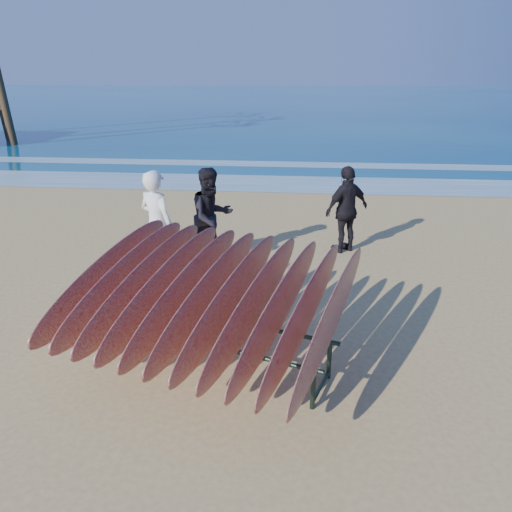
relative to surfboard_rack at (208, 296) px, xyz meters
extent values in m
plane|color=tan|center=(0.45, 0.68, -0.97)|extent=(120.00, 120.00, 0.00)
plane|color=navy|center=(0.45, 55.68, -0.96)|extent=(160.00, 160.00, 0.00)
plane|color=white|center=(0.45, 10.68, -0.96)|extent=(160.00, 160.00, 0.00)
plane|color=white|center=(0.45, 14.18, -0.96)|extent=(160.00, 160.00, 0.00)
cylinder|color=black|center=(-1.51, 0.15, -0.72)|extent=(0.06, 0.06, 0.50)
cylinder|color=black|center=(1.30, -0.77, -0.72)|extent=(0.06, 0.06, 0.50)
cylinder|color=black|center=(-1.30, 0.77, -0.72)|extent=(0.06, 0.06, 0.50)
cylinder|color=black|center=(1.51, -0.15, -0.72)|extent=(0.06, 0.06, 0.50)
cylinder|color=black|center=(-0.10, -0.31, -0.47)|extent=(3.06, 1.05, 0.06)
cylinder|color=black|center=(0.10, 0.31, -0.47)|extent=(3.06, 1.05, 0.06)
cylinder|color=black|center=(-1.41, 0.46, -0.89)|extent=(0.25, 0.63, 0.04)
cylinder|color=black|center=(1.41, -0.46, -0.89)|extent=(0.25, 0.63, 0.04)
ellipsoid|color=maroon|center=(-1.47, 0.49, 0.01)|extent=(0.99, 2.82, 1.27)
ellipsoid|color=maroon|center=(-1.18, 0.39, 0.01)|extent=(0.99, 2.82, 1.27)
ellipsoid|color=maroon|center=(-0.88, 0.29, 0.01)|extent=(0.99, 2.82, 1.27)
ellipsoid|color=maroon|center=(-0.59, 0.19, 0.01)|extent=(0.99, 2.82, 1.27)
ellipsoid|color=maroon|center=(-0.29, 0.10, 0.01)|extent=(0.99, 2.82, 1.27)
ellipsoid|color=maroon|center=(0.00, 0.00, 0.01)|extent=(0.99, 2.82, 1.27)
ellipsoid|color=maroon|center=(0.29, -0.10, 0.01)|extent=(0.99, 2.82, 1.27)
ellipsoid|color=maroon|center=(0.59, -0.19, 0.01)|extent=(0.99, 2.82, 1.27)
ellipsoid|color=maroon|center=(0.88, -0.29, 0.01)|extent=(0.99, 2.82, 1.27)
ellipsoid|color=maroon|center=(1.18, -0.39, 0.01)|extent=(0.99, 2.82, 1.27)
ellipsoid|color=maroon|center=(1.47, -0.49, 0.01)|extent=(0.99, 2.82, 1.27)
imported|color=white|center=(-1.44, 2.80, 0.01)|extent=(0.85, 0.76, 1.95)
imported|color=black|center=(-0.59, 3.51, -0.03)|extent=(1.15, 1.13, 1.87)
imported|color=black|center=(2.02, 4.46, -0.08)|extent=(1.09, 0.97, 1.77)
camera|label=1|loc=(1.12, -5.44, 2.63)|focal=35.00mm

